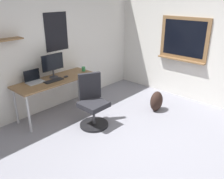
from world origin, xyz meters
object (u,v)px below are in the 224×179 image
office_chair (92,104)px  backpack (156,101)px  laptop (34,79)px  monitor_primary (53,64)px  desk (56,83)px  computer_mouse (66,77)px  coffee_mug (83,69)px  keyboard (54,81)px

office_chair → backpack: office_chair is taller
laptop → monitor_primary: (0.40, -0.05, 0.22)m
desk → monitor_primary: 0.36m
monitor_primary → computer_mouse: (0.16, -0.17, -0.25)m
monitor_primary → computer_mouse: size_ratio=4.46×
laptop → computer_mouse: laptop is taller
laptop → coffee_mug: (1.06, -0.16, -0.01)m
monitor_primary → backpack: (1.39, -1.49, -0.79)m
keyboard → coffee_mug: 0.78m
desk → backpack: size_ratio=3.80×
monitor_primary → coffee_mug: (0.66, -0.12, -0.22)m
office_chair → monitor_primary: (-0.14, 0.92, 0.59)m
desk → keyboard: (-0.08, -0.07, 0.08)m
backpack → office_chair: bearing=155.6°
computer_mouse → backpack: 1.89m
office_chair → backpack: bearing=-24.4°
monitor_primary → backpack: monitor_primary is taller
desk → office_chair: (0.18, -0.83, -0.25)m
office_chair → coffee_mug: 1.03m
monitor_primary → laptop: bearing=173.1°
coffee_mug → keyboard: bearing=-176.3°
coffee_mug → backpack: bearing=-61.9°
desk → coffee_mug: 0.71m
computer_mouse → coffee_mug: size_ratio=1.13×
monitor_primary → coffee_mug: bearing=-10.0°
laptop → monitor_primary: bearing=-6.9°
computer_mouse → keyboard: bearing=180.0°
office_chair → laptop: (-0.54, 0.97, 0.38)m
computer_mouse → desk: bearing=160.0°
office_chair → coffee_mug: office_chair is taller
desk → monitor_primary: monitor_primary is taller
laptop → monitor_primary: size_ratio=0.67×
keyboard → coffee_mug: bearing=3.7°
coffee_mug → office_chair: bearing=-122.6°
office_chair → monitor_primary: size_ratio=2.05×
monitor_primary → coffee_mug: 0.71m
keyboard → backpack: bearing=-41.2°
desk → computer_mouse: computer_mouse is taller
laptop → computer_mouse: 0.60m
laptop → coffee_mug: bearing=-8.8°
laptop → monitor_primary: 0.46m
office_chair → computer_mouse: size_ratio=9.13×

